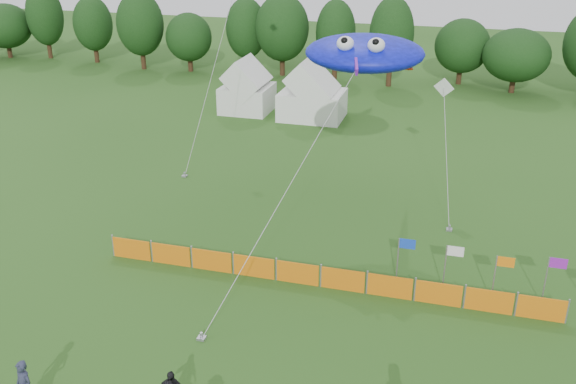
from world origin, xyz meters
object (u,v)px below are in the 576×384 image
(tent_left, at_px, (247,90))
(stingray_kite, at_px, (367,52))
(barrier_fence, at_px, (320,276))
(tent_right, at_px, (312,96))

(tent_left, height_order, stingray_kite, stingray_kite)
(barrier_fence, distance_m, stingray_kite, 11.37)
(tent_left, relative_size, barrier_fence, 0.20)
(tent_left, bearing_deg, stingray_kite, -53.88)
(tent_left, bearing_deg, barrier_fence, -64.30)
(barrier_fence, bearing_deg, tent_right, 104.60)
(tent_left, distance_m, barrier_fence, 27.26)
(tent_left, distance_m, tent_right, 5.57)
(tent_left, height_order, barrier_fence, tent_left)
(tent_left, xyz_separation_m, barrier_fence, (11.81, -24.54, -1.24))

